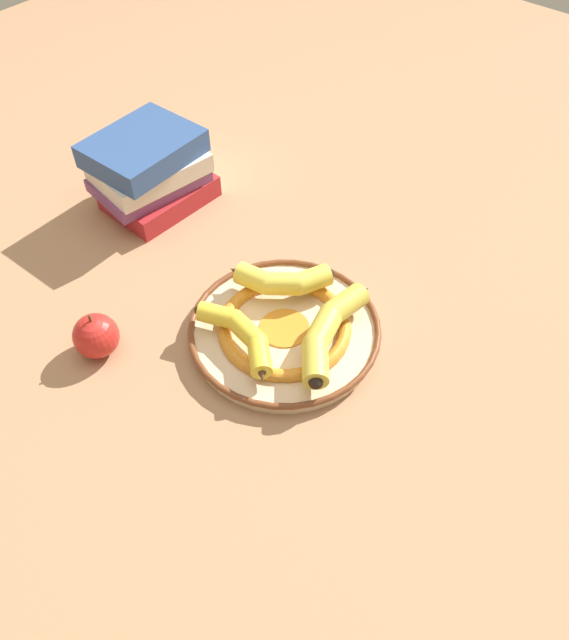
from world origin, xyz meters
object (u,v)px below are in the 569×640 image
(book_stack, at_px, (151,171))
(decorative_bowl, at_px, (284,329))
(banana_c, at_px, (242,335))
(banana_a, at_px, (281,281))
(apple, at_px, (96,336))
(banana_b, at_px, (329,329))

(book_stack, bearing_deg, decorative_bowl, -102.99)
(decorative_bowl, bearing_deg, banana_c, -108.76)
(banana_a, xyz_separation_m, banana_c, (0.03, -0.12, -0.00))
(banana_c, height_order, apple, apple)
(banana_a, height_order, banana_b, banana_b)
(banana_a, xyz_separation_m, banana_b, (0.12, -0.03, 0.00))
(banana_b, xyz_separation_m, apple, (-0.27, -0.23, -0.02))
(decorative_bowl, height_order, banana_b, banana_b)
(banana_b, bearing_deg, banana_a, -120.40)
(banana_a, distance_m, book_stack, 0.35)
(banana_a, distance_m, banana_b, 0.12)
(decorative_bowl, xyz_separation_m, apple, (-0.20, -0.20, 0.02))
(decorative_bowl, distance_m, banana_b, 0.08)
(banana_b, relative_size, apple, 2.55)
(banana_b, xyz_separation_m, banana_c, (-0.09, -0.09, -0.00))
(decorative_bowl, bearing_deg, book_stack, 166.78)
(banana_b, relative_size, banana_c, 1.18)
(banana_a, relative_size, apple, 1.81)
(banana_c, height_order, book_stack, book_stack)
(banana_a, height_order, apple, apple)
(decorative_bowl, xyz_separation_m, banana_a, (-0.05, 0.05, 0.03))
(decorative_bowl, height_order, apple, apple)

